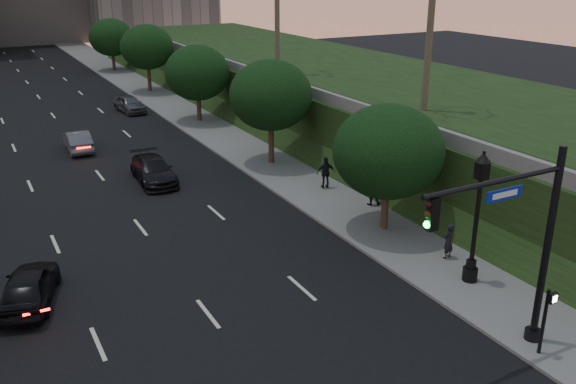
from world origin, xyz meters
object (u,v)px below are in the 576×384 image
street_lamp (476,224)px  pedestrian_a (448,241)px  traffic_signal_mast (523,253)px  sedan_near_left (29,286)px  sedan_mid_left (78,141)px  sedan_far_right (130,104)px  sedan_near_right (153,170)px  pedestrian_c (326,173)px  pedestrian_b (372,189)px

street_lamp → pedestrian_a: street_lamp is taller
traffic_signal_mast → street_lamp: 4.76m
traffic_signal_mast → sedan_near_left: bearing=141.3°
sedan_mid_left → sedan_far_right: bearing=-119.9°
sedan_near_right → pedestrian_c: (8.22, -6.10, 0.34)m
traffic_signal_mast → pedestrian_a: size_ratio=4.36×
pedestrian_b → pedestrian_c: pedestrian_c is taller
sedan_far_right → sedan_near_left: bearing=-118.0°
sedan_far_right → pedestrian_a: bearing=-89.2°
pedestrian_b → pedestrian_c: bearing=-54.8°
pedestrian_a → street_lamp: bearing=59.1°
pedestrian_b → sedan_near_right: bearing=-24.3°
street_lamp → sedan_near_right: 19.80m
sedan_mid_left → sedan_far_right: size_ratio=1.01×
traffic_signal_mast → sedan_near_left: 17.72m
sedan_far_right → pedestrian_b: pedestrian_b is taller
street_lamp → sedan_near_right: street_lamp is taller
traffic_signal_mast → sedan_mid_left: traffic_signal_mast is taller
sedan_near_left → sedan_near_right: bearing=-108.7°
street_lamp → sedan_near_left: street_lamp is taller
traffic_signal_mast → sedan_far_right: 41.33m
sedan_far_right → traffic_signal_mast: bearing=-94.1°
street_lamp → sedan_near_left: size_ratio=1.29×
sedan_near_left → pedestrian_b: pedestrian_b is taller
sedan_mid_left → street_lamp: bearing=112.8°
street_lamp → pedestrian_a: (0.59, 1.97, -1.68)m
sedan_mid_left → sedan_near_right: sedan_near_right is taller
sedan_mid_left → pedestrian_c: bearing=128.2°
traffic_signal_mast → pedestrian_c: bearing=80.1°
sedan_near_right → sedan_near_left: bearing=-123.0°
traffic_signal_mast → pedestrian_b: size_ratio=3.89×
sedan_near_left → sedan_near_right: size_ratio=0.87×
sedan_mid_left → pedestrian_a: 27.32m
sedan_far_right → pedestrian_b: (5.43, -28.38, 0.32)m
traffic_signal_mast → pedestrian_a: traffic_signal_mast is taller
street_lamp → pedestrian_b: street_lamp is taller
traffic_signal_mast → sedan_near_left: (-13.64, 10.92, -2.93)m
sedan_mid_left → pedestrian_c: (10.91, -14.96, 0.35)m
pedestrian_a → traffic_signal_mast: bearing=51.3°
traffic_signal_mast → street_lamp: (2.18, 4.10, -1.04)m
traffic_signal_mast → sedan_near_right: (-5.39, 22.29, -2.95)m
pedestrian_a → pedestrian_c: pedestrian_c is taller
sedan_near_right → pedestrian_a: 18.16m
sedan_mid_left → traffic_signal_mast: bearing=106.6°
sedan_near_right → pedestrian_a: pedestrian_a is taller
sedan_near_right → sedan_far_right: 19.23m
sedan_near_left → traffic_signal_mast: bearing=158.6°
sedan_near_left → sedan_far_right: 32.49m
sedan_near_right → pedestrian_b: size_ratio=2.78×
sedan_near_right → sedan_far_right: bearing=82.3°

